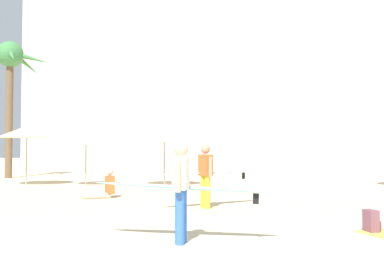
% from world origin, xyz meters
% --- Properties ---
extents(hotel_pink, '(21.26, 10.17, 14.60)m').
position_xyz_m(hotel_pink, '(3.10, 31.53, 7.30)').
color(hotel_pink, beige).
rests_on(hotel_pink, ground).
extents(hotel_tower_gray, '(14.64, 11.22, 27.50)m').
position_xyz_m(hotel_tower_gray, '(-10.63, 40.59, 13.75)').
color(hotel_tower_gray, beige).
rests_on(hotel_tower_gray, ground).
extents(palm_tree_left, '(4.19, 3.77, 7.11)m').
position_xyz_m(palm_tree_left, '(-10.65, 16.89, 5.73)').
color(palm_tree_left, brown).
rests_on(palm_tree_left, ground).
extents(cafe_umbrella_0, '(2.43, 2.43, 2.49)m').
position_xyz_m(cafe_umbrella_0, '(-7.83, 12.47, 2.23)').
color(cafe_umbrella_0, gray).
rests_on(cafe_umbrella_0, ground).
extents(cafe_umbrella_1, '(2.01, 2.01, 2.20)m').
position_xyz_m(cafe_umbrella_1, '(-5.33, 12.59, 1.95)').
color(cafe_umbrella_1, gray).
rests_on(cafe_umbrella_1, ground).
extents(cafe_umbrella_3, '(2.46, 2.46, 2.25)m').
position_xyz_m(cafe_umbrella_3, '(-2.05, 12.74, 2.02)').
color(cafe_umbrella_3, gray).
rests_on(cafe_umbrella_3, ground).
extents(backpack, '(0.30, 0.34, 0.42)m').
position_xyz_m(backpack, '(3.14, 2.28, 0.20)').
color(backpack, '#794958').
rests_on(backpack, ground).
extents(person_near_right, '(3.18, 0.93, 1.68)m').
position_xyz_m(person_near_right, '(-0.33, 1.18, 0.91)').
color(person_near_right, blue).
rests_on(person_near_right, ground).
extents(person_near_left, '(1.05, 0.80, 0.94)m').
position_xyz_m(person_near_left, '(-3.35, 7.84, 0.32)').
color(person_near_left, beige).
rests_on(person_near_left, ground).
extents(person_far_right, '(2.81, 2.15, 1.66)m').
position_xyz_m(person_far_right, '(-0.08, 5.68, 0.90)').
color(person_far_right, gold).
rests_on(person_far_right, ground).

